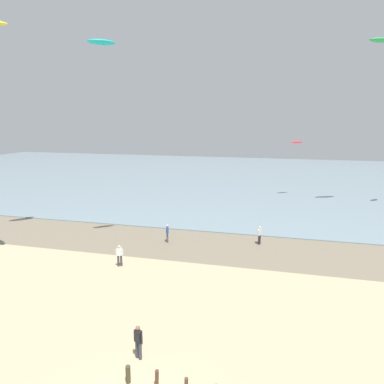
# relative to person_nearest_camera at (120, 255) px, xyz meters

# --- Properties ---
(wet_sand_strip) EXTENTS (120.00, 8.03, 0.01)m
(wet_sand_strip) POSITION_rel_person_nearest_camera_xyz_m (6.67, 6.01, -0.91)
(wet_sand_strip) COLOR #7A6D59
(wet_sand_strip) RESTS_ON ground
(sea) EXTENTS (160.00, 70.00, 0.10)m
(sea) POSITION_rel_person_nearest_camera_xyz_m (6.67, 45.02, -0.87)
(sea) COLOR gray
(sea) RESTS_ON ground
(person_nearest_camera) EXTENTS (0.52, 0.35, 1.71)m
(person_nearest_camera) POSITION_rel_person_nearest_camera_xyz_m (0.00, 0.00, 0.00)
(person_nearest_camera) COLOR #383842
(person_nearest_camera) RESTS_ON ground
(person_mid_beach) EXTENTS (0.53, 0.35, 1.71)m
(person_mid_beach) POSITION_rel_person_nearest_camera_xyz_m (5.66, -9.88, 0.00)
(person_mid_beach) COLOR #383842
(person_mid_beach) RESTS_ON ground
(person_by_waterline) EXTENTS (0.31, 0.55, 1.71)m
(person_by_waterline) POSITION_rel_person_nearest_camera_xyz_m (1.88, 6.17, 0.00)
(person_by_waterline) COLOR #4C4C56
(person_by_waterline) RESTS_ON ground
(person_right_flank) EXTENTS (0.32, 0.55, 1.71)m
(person_right_flank) POSITION_rel_person_nearest_camera_xyz_m (10.19, 7.72, 0.00)
(person_right_flank) COLOR #232328
(person_right_flank) RESTS_ON ground
(kite_aloft_1) EXTENTS (2.23, 2.02, 0.57)m
(kite_aloft_1) POSITION_rel_person_nearest_camera_xyz_m (-2.64, 3.72, 16.34)
(kite_aloft_1) COLOR #19B2B7
(kite_aloft_2) EXTENTS (1.95, 1.67, 0.40)m
(kite_aloft_2) POSITION_rel_person_nearest_camera_xyz_m (13.69, 29.16, 7.07)
(kite_aloft_2) COLOR red
(kite_aloft_4) EXTENTS (3.29, 2.36, 0.64)m
(kite_aloft_4) POSITION_rel_person_nearest_camera_xyz_m (22.21, 23.74, 19.16)
(kite_aloft_4) COLOR green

